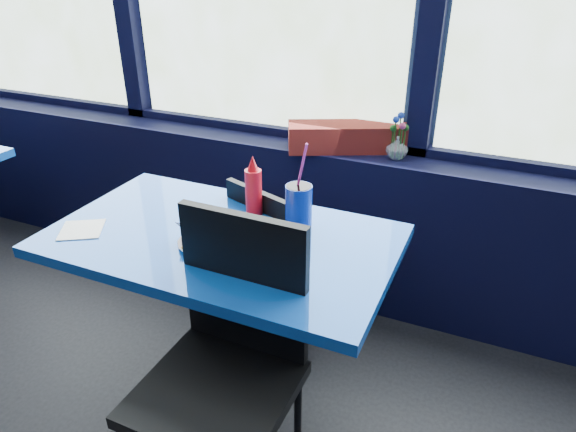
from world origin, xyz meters
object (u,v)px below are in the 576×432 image
object	(u,v)px
flower_vase	(397,145)
ketchup_bottle	(254,189)
chair_near_front	(228,352)
food_basket	(217,239)
near_table	(224,279)
chair_near_back	(264,256)
soda_cup	(299,205)
planter_box	(356,137)

from	to	relation	value
flower_vase	ketchup_bottle	size ratio (longest dim) A/B	0.89
chair_near_front	flower_vase	bearing A→B (deg)	80.16
food_basket	ketchup_bottle	size ratio (longest dim) A/B	1.21
near_table	chair_near_back	distance (m)	0.34
near_table	soda_cup	xyz separation A→B (m)	(0.22, 0.18, 0.26)
chair_near_front	chair_near_back	world-z (taller)	chair_near_front
planter_box	ketchup_bottle	world-z (taller)	ketchup_bottle
chair_near_front	near_table	bearing A→B (deg)	122.33
chair_near_front	ketchup_bottle	world-z (taller)	ketchup_bottle
chair_near_front	food_basket	bearing A→B (deg)	125.17
near_table	chair_near_back	xyz separation A→B (m)	(-0.00, 0.33, -0.09)
soda_cup	near_table	bearing A→B (deg)	-140.16
near_table	food_basket	distance (m)	0.23
planter_box	flower_vase	distance (m)	0.21
chair_near_back	food_basket	bearing A→B (deg)	114.11
near_table	flower_vase	size ratio (longest dim) A/B	5.77
ketchup_bottle	chair_near_back	bearing A→B (deg)	103.27
near_table	soda_cup	distance (m)	0.39
soda_cup	chair_near_back	bearing A→B (deg)	145.23
food_basket	soda_cup	distance (m)	0.32
chair_near_back	soda_cup	world-z (taller)	soda_cup
chair_near_back	chair_near_front	bearing A→B (deg)	126.91
near_table	soda_cup	size ratio (longest dim) A/B	3.72
planter_box	ketchup_bottle	size ratio (longest dim) A/B	2.68
chair_near_front	ketchup_bottle	distance (m)	0.61
chair_near_front	chair_near_back	xyz separation A→B (m)	(-0.20, 0.65, -0.08)
planter_box	food_basket	xyz separation A→B (m)	(-0.18, -0.96, -0.08)
near_table	flower_vase	world-z (taller)	flower_vase
ketchup_bottle	soda_cup	size ratio (longest dim) A/B	0.72
chair_near_back	planter_box	distance (m)	0.71
chair_near_front	food_basket	size ratio (longest dim) A/B	3.41
ketchup_bottle	near_table	bearing A→B (deg)	-99.02
soda_cup	flower_vase	bearing A→B (deg)	73.83
flower_vase	food_basket	xyz separation A→B (m)	(-0.38, -0.92, -0.08)
chair_near_back	food_basket	xyz separation A→B (m)	(0.03, -0.40, 0.31)
chair_near_back	planter_box	xyz separation A→B (m)	(0.21, 0.55, 0.39)
near_table	chair_near_back	world-z (taller)	chair_near_back
soda_cup	ketchup_bottle	bearing A→B (deg)	175.79
planter_box	food_basket	bearing A→B (deg)	-125.60
food_basket	ketchup_bottle	xyz separation A→B (m)	(0.00, 0.27, 0.07)
chair_near_front	soda_cup	distance (m)	0.57
ketchup_bottle	chair_near_front	bearing A→B (deg)	-72.13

